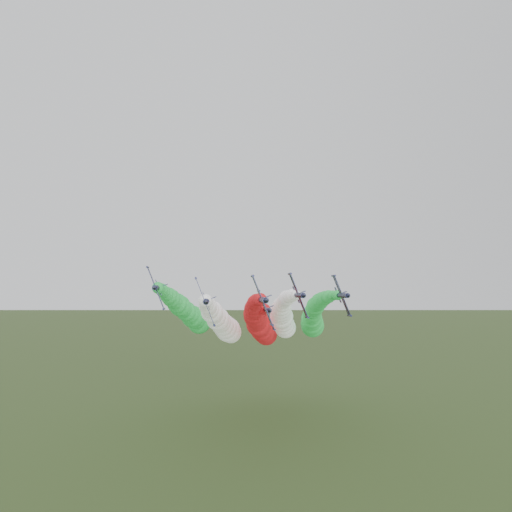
# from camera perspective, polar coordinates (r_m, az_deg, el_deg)

# --- Properties ---
(ground) EXTENTS (3000.00, 3000.00, 0.00)m
(ground) POSITION_cam_1_polar(r_m,az_deg,el_deg) (105.82, 2.91, -26.73)
(ground) COLOR #415324
(ground) RESTS_ON ground
(jet_lead) EXTENTS (14.89, 80.08, 20.26)m
(jet_lead) POSITION_cam_1_polar(r_m,az_deg,el_deg) (145.08, 0.30, -7.59)
(jet_lead) COLOR black
(jet_lead) RESTS_ON ground
(jet_inner_left) EXTENTS (14.85, 80.04, 20.23)m
(jet_inner_left) POSITION_cam_1_polar(r_m,az_deg,el_deg) (148.77, -3.94, -7.62)
(jet_inner_left) COLOR black
(jet_inner_left) RESTS_ON ground
(jet_inner_right) EXTENTS (15.02, 80.21, 20.39)m
(jet_inner_right) POSITION_cam_1_polar(r_m,az_deg,el_deg) (155.54, 3.11, -7.02)
(jet_inner_right) COLOR black
(jet_inner_right) RESTS_ON ground
(jet_outer_left) EXTENTS (15.47, 80.66, 20.85)m
(jet_outer_left) POSITION_cam_1_polar(r_m,az_deg,el_deg) (162.24, -7.83, -6.39)
(jet_outer_left) COLOR black
(jet_outer_left) RESTS_ON ground
(jet_outer_right) EXTENTS (15.52, 80.71, 20.89)m
(jet_outer_right) POSITION_cam_1_polar(r_m,az_deg,el_deg) (167.93, 6.60, -6.97)
(jet_outer_right) COLOR black
(jet_outer_right) RESTS_ON ground
(jet_trail) EXTENTS (15.45, 80.64, 20.83)m
(jet_trail) POSITION_cam_1_polar(r_m,az_deg,el_deg) (170.06, 0.72, -8.02)
(jet_trail) COLOR black
(jet_trail) RESTS_ON ground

